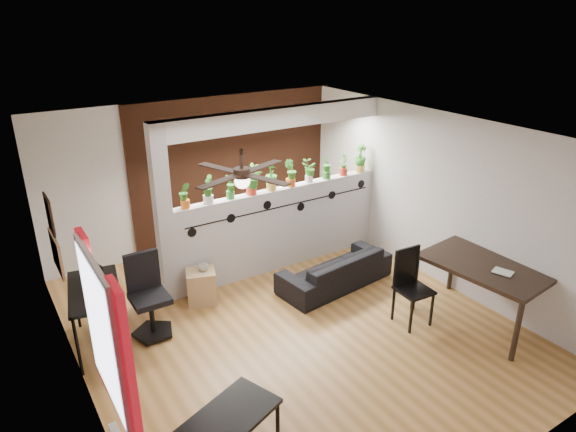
{
  "coord_description": "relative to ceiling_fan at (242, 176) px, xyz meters",
  "views": [
    {
      "loc": [
        -3.17,
        -4.92,
        3.98
      ],
      "look_at": [
        0.35,
        0.6,
        1.29
      ],
      "focal_mm": 32.0,
      "sensor_mm": 36.0,
      "label": 1
    }
  ],
  "objects": [
    {
      "name": "window_assembly",
      "position": [
        -1.76,
        -0.9,
        -0.81
      ],
      "size": [
        0.09,
        1.3,
        1.55
      ],
      "color": "white",
      "rests_on": "room_shell"
    },
    {
      "name": "potted_plant_3",
      "position": [
        1.07,
        1.8,
        -0.73
      ],
      "size": [
        0.22,
        0.26,
        0.44
      ],
      "color": "red",
      "rests_on": "partition_wall"
    },
    {
      "name": "brick_panel",
      "position": [
        1.6,
        3.27,
        -1.01
      ],
      "size": [
        3.9,
        0.05,
        2.6
      ],
      "primitive_type": "cube",
      "color": "#AD5632",
      "rests_on": "ground"
    },
    {
      "name": "potted_plant_5",
      "position": [
        1.78,
        1.8,
        -0.74
      ],
      "size": [
        0.27,
        0.27,
        0.42
      ],
      "color": "#C65417",
      "rests_on": "partition_wall"
    },
    {
      "name": "potted_plant_9",
      "position": [
        3.18,
        1.8,
        -0.72
      ],
      "size": [
        0.3,
        0.31,
        0.47
      ],
      "color": "gold",
      "rests_on": "partition_wall"
    },
    {
      "name": "folding_chair",
      "position": [
        2.21,
        -0.46,
        -1.7
      ],
      "size": [
        0.45,
        0.45,
        1.05
      ],
      "color": "black",
      "rests_on": "ground"
    },
    {
      "name": "room_shell",
      "position": [
        0.8,
        0.3,
        -1.01
      ],
      "size": [
        6.3,
        7.1,
        2.9
      ],
      "color": "olive",
      "rests_on": "ground"
    },
    {
      "name": "ceiling_header",
      "position": [
        1.6,
        1.8,
        0.14
      ],
      "size": [
        3.6,
        0.18,
        0.3
      ],
      "primitive_type": "cube",
      "color": "silver",
      "rests_on": "room_shell"
    },
    {
      "name": "sofa",
      "position": [
        1.95,
        0.82,
        -2.06
      ],
      "size": [
        1.8,
        0.87,
        0.51
      ],
      "primitive_type": "imported",
      "rotation": [
        0.0,
        0.0,
        3.25
      ],
      "color": "black",
      "rests_on": "ground"
    },
    {
      "name": "office_chair",
      "position": [
        -0.83,
        1.11,
        -1.83
      ],
      "size": [
        0.57,
        0.57,
        1.09
      ],
      "color": "black",
      "rests_on": "ground"
    },
    {
      "name": "cup",
      "position": [
        0.08,
        1.46,
        -1.77
      ],
      "size": [
        0.16,
        0.16,
        0.1
      ],
      "primitive_type": "imported",
      "rotation": [
        0.0,
        0.0,
        0.33
      ],
      "color": "gray",
      "rests_on": "cube_shelf"
    },
    {
      "name": "framed_art",
      "position": [
        -1.78,
        1.2,
        -0.46
      ],
      "size": [
        0.03,
        0.34,
        0.44
      ],
      "color": "#8C7259",
      "rests_on": "room_shell"
    },
    {
      "name": "potted_plant_2",
      "position": [
        0.72,
        1.8,
        -0.77
      ],
      "size": [
        0.2,
        0.18,
        0.36
      ],
      "color": "#318734",
      "rests_on": "partition_wall"
    },
    {
      "name": "corkboard",
      "position": [
        -1.78,
        1.25,
        -0.96
      ],
      "size": [
        0.03,
        0.6,
        0.45
      ],
      "primitive_type": "cube",
      "color": "#946947",
      "rests_on": "room_shell"
    },
    {
      "name": "potted_plant_8",
      "position": [
        2.83,
        1.8,
        -0.76
      ],
      "size": [
        0.22,
        0.2,
        0.38
      ],
      "color": "#B72E1D",
      "rests_on": "partition_wall"
    },
    {
      "name": "pier_column",
      "position": [
        -0.31,
        1.8,
        -1.01
      ],
      "size": [
        0.22,
        0.2,
        2.6
      ],
      "primitive_type": "cube",
      "color": "#BCBCC1",
      "rests_on": "ground"
    },
    {
      "name": "dining_table",
      "position": [
        3.0,
        -1.0,
        -1.55
      ],
      "size": [
        1.13,
        1.67,
        0.86
      ],
      "color": "black",
      "rests_on": "ground"
    },
    {
      "name": "potted_plant_0",
      "position": [
        0.02,
        1.8,
        -0.76
      ],
      "size": [
        0.22,
        0.2,
        0.38
      ],
      "color": "orange",
      "rests_on": "partition_wall"
    },
    {
      "name": "potted_plant_4",
      "position": [
        1.42,
        1.8,
        -0.74
      ],
      "size": [
        0.27,
        0.28,
        0.43
      ],
      "color": "gold",
      "rests_on": "partition_wall"
    },
    {
      "name": "potted_plant_6",
      "position": [
        2.13,
        1.8,
        -0.77
      ],
      "size": [
        0.23,
        0.22,
        0.37
      ],
      "color": "silver",
      "rests_on": "partition_wall"
    },
    {
      "name": "book",
      "position": [
        2.9,
        -1.3,
        -1.44
      ],
      "size": [
        0.24,
        0.28,
        0.02
      ],
      "primitive_type": "imported",
      "rotation": [
        0.0,
        0.0,
        0.31
      ],
      "color": "gray",
      "rests_on": "dining_table"
    },
    {
      "name": "ceiling_fan",
      "position": [
        0.0,
        0.0,
        0.0
      ],
      "size": [
        1.19,
        1.19,
        0.43
      ],
      "color": "black",
      "rests_on": "room_shell"
    },
    {
      "name": "coffee_table",
      "position": [
        -0.85,
        -1.21,
        -1.91
      ],
      "size": [
        1.1,
        0.85,
        0.45
      ],
      "color": "black",
      "rests_on": "ground"
    },
    {
      "name": "partition_wall",
      "position": [
        1.6,
        1.8,
        -1.64
      ],
      "size": [
        3.6,
        0.18,
        1.35
      ],
      "primitive_type": "cube",
      "color": "#BCBCC1",
      "rests_on": "ground"
    },
    {
      "name": "potted_plant_1",
      "position": [
        0.37,
        1.8,
        -0.74
      ],
      "size": [
        0.25,
        0.27,
        0.42
      ],
      "color": "white",
      "rests_on": "partition_wall"
    },
    {
      "name": "potted_plant_7",
      "position": [
        2.48,
        1.8,
        -0.76
      ],
      "size": [
        0.24,
        0.24,
        0.38
      ],
      "color": "#357E2D",
      "rests_on": "partition_wall"
    },
    {
      "name": "vine_decal",
      "position": [
        1.6,
        1.7,
        -1.23
      ],
      "size": [
        3.31,
        0.01,
        0.3
      ],
      "color": "black",
      "rests_on": "partition_wall"
    },
    {
      "name": "monitor",
      "position": [
        -1.45,
        1.35,
        -1.41
      ],
      "size": [
        0.31,
        0.11,
        0.17
      ],
      "primitive_type": "imported",
      "rotation": [
        0.0,
        0.0,
        1.75
      ],
      "color": "black",
      "rests_on": "computer_desk"
    },
    {
      "name": "cube_shelf",
      "position": [
        0.03,
        1.46,
        -2.07
      ],
      "size": [
        0.5,
        0.48,
        0.5
      ],
      "primitive_type": "cube",
      "rotation": [
        0.0,
        0.0,
        -0.34
      ],
      "color": "tan",
      "rests_on": "ground"
    },
    {
      "name": "computer_desk",
      "position": [
        -1.45,
        1.2,
        -1.58
      ],
      "size": [
        0.78,
        1.21,
        0.81
      ],
      "color": "black",
      "rests_on": "ground"
    }
  ]
}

